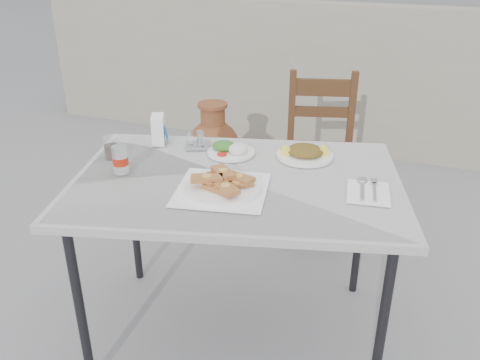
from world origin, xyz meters
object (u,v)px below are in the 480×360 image
at_px(chair, 320,152).
at_px(terracotta_urn, 214,154).
at_px(cafe_table, 237,189).
at_px(soda_can, 120,160).
at_px(salad_chopped_plate, 305,153).
at_px(napkin_holder, 158,129).
at_px(condiment_caddy, 198,142).
at_px(salad_rice_plate, 231,149).
at_px(cola_glass, 111,148).
at_px(pide_plate, 222,182).

relative_size(chair, terracotta_urn, 1.41).
height_order(cafe_table, soda_can, soda_can).
height_order(salad_chopped_plate, soda_can, soda_can).
xyz_separation_m(napkin_holder, condiment_caddy, (0.19, 0.02, -0.04)).
relative_size(salad_rice_plate, cola_glass, 2.22).
distance_m(salad_rice_plate, chair, 0.96).
height_order(salad_rice_plate, terracotta_urn, salad_rice_plate).
distance_m(pide_plate, cola_glass, 0.59).
height_order(pide_plate, soda_can, soda_can).
bearing_deg(chair, terracotta_urn, 154.30).
bearing_deg(terracotta_urn, cafe_table, -61.79).
xyz_separation_m(napkin_holder, chair, (0.59, 0.88, -0.37)).
bearing_deg(pide_plate, soda_can, -179.40).
height_order(cafe_table, chair, chair).
xyz_separation_m(pide_plate, chair, (0.12, 1.23, -0.34)).
xyz_separation_m(condiment_caddy, terracotta_urn, (-0.38, 1.00, -0.51)).
bearing_deg(pide_plate, salad_chopped_plate, 63.43).
bearing_deg(terracotta_urn, salad_chopped_plate, -47.12).
bearing_deg(salad_chopped_plate, pide_plate, -116.57).
height_order(pide_plate, salad_rice_plate, pide_plate).
distance_m(pide_plate, salad_rice_plate, 0.36).
xyz_separation_m(salad_rice_plate, condiment_caddy, (-0.17, 0.01, 0.01)).
bearing_deg(cola_glass, pide_plate, -11.53).
bearing_deg(chair, cafe_table, -111.46).
bearing_deg(salad_chopped_plate, chair, 96.92).
xyz_separation_m(salad_rice_plate, salad_chopped_plate, (0.32, 0.08, 0.00)).
distance_m(salad_chopped_plate, soda_can, 0.79).
bearing_deg(cola_glass, soda_can, -43.51).
distance_m(pide_plate, salad_chopped_plate, 0.48).
bearing_deg(cola_glass, salad_chopped_plate, 21.50).
xyz_separation_m(soda_can, cola_glass, (-0.13, 0.12, -0.02)).
distance_m(cola_glass, terracotta_urn, 1.35).
bearing_deg(soda_can, condiment_caddy, 64.77).
bearing_deg(cafe_table, chair, 84.45).
bearing_deg(pide_plate, cola_glass, 168.47).
distance_m(cafe_table, condiment_caddy, 0.38).
bearing_deg(salad_chopped_plate, soda_can, -146.77).
distance_m(cafe_table, terracotta_urn, 1.46).
bearing_deg(cola_glass, napkin_holder, 64.88).
bearing_deg(chair, soda_can, -130.49).
height_order(soda_can, cola_glass, soda_can).
bearing_deg(chair, salad_rice_plate, -120.13).
bearing_deg(cafe_table, cola_glass, -179.05).
relative_size(salad_chopped_plate, napkin_holder, 1.88).
bearing_deg(cafe_table, soda_can, -163.91).
xyz_separation_m(napkin_holder, terracotta_urn, (-0.18, 1.02, -0.55)).
height_order(salad_rice_plate, salad_chopped_plate, same).
bearing_deg(cafe_table, salad_chopped_plate, 55.90).
bearing_deg(salad_chopped_plate, salad_rice_plate, -165.78).
height_order(pide_plate, terracotta_urn, pide_plate).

